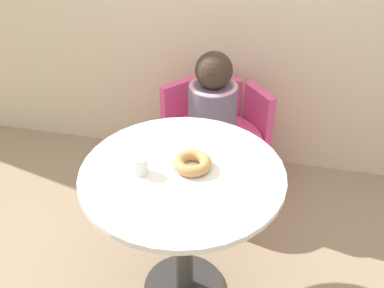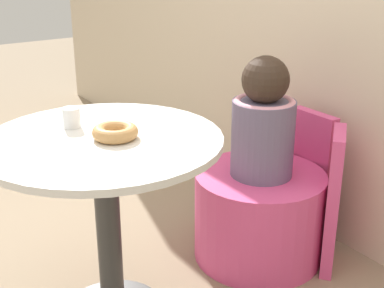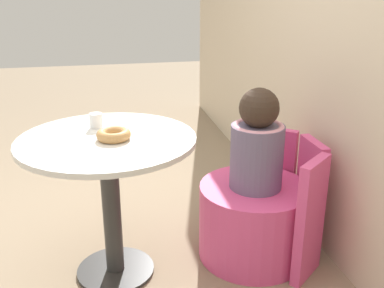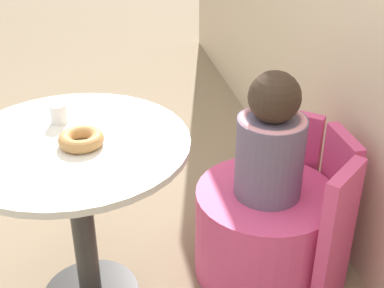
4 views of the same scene
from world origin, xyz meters
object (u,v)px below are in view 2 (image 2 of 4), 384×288
(round_table, at_px, (106,182))
(cup, at_px, (72,118))
(child_figure, at_px, (263,123))
(donut, at_px, (116,132))
(tub_chair, at_px, (259,215))

(round_table, xyz_separation_m, cup, (-0.16, -0.04, 0.20))
(child_figure, xyz_separation_m, donut, (0.04, -0.70, 0.11))
(round_table, height_order, tub_chair, round_table)
(donut, bearing_deg, cup, -157.44)
(tub_chair, height_order, child_figure, child_figure)
(tub_chair, xyz_separation_m, donut, (0.04, -0.70, 0.55))
(round_table, bearing_deg, donut, 47.23)
(round_table, relative_size, cup, 11.40)
(donut, bearing_deg, tub_chair, 93.33)
(child_figure, distance_m, donut, 0.71)
(round_table, height_order, cup, cup)
(child_figure, height_order, cup, child_figure)
(tub_chair, bearing_deg, cup, -101.00)
(donut, xyz_separation_m, cup, (-0.19, -0.08, 0.01))
(child_figure, relative_size, cup, 7.15)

